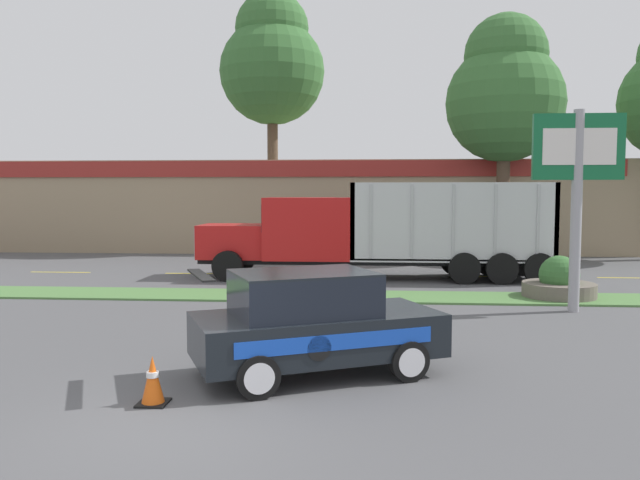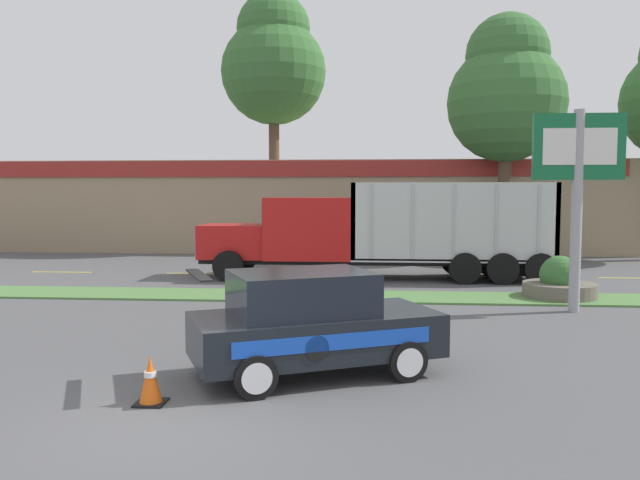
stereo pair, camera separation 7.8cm
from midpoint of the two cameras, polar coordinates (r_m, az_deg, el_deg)
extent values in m
plane|color=#515154|center=(8.92, -13.51, -16.13)|extent=(600.00, 600.00, 0.00)
cube|color=#517F42|center=(18.78, -3.72, -5.09)|extent=(120.00, 2.06, 0.06)
cube|color=yellow|center=(26.45, -22.71, -2.73)|extent=(2.40, 0.14, 0.01)
cube|color=yellow|center=(24.48, -11.36, -3.02)|extent=(2.40, 0.14, 0.01)
cube|color=yellow|center=(23.60, 1.38, -3.21)|extent=(2.40, 0.14, 0.01)
cube|color=yellow|center=(23.94, 14.42, -3.24)|extent=(2.40, 0.14, 0.01)
cube|color=yellow|center=(25.45, 26.49, -3.11)|extent=(2.40, 0.14, 0.01)
cube|color=black|center=(22.72, 4.62, -1.93)|extent=(12.52, 1.34, 0.18)
cube|color=red|center=(23.18, -7.92, -0.10)|extent=(2.44, 2.00, 1.22)
cube|color=#B7B7BC|center=(23.48, -10.90, -0.08)|extent=(0.06, 1.71, 1.03)
cube|color=red|center=(22.72, -1.13, 1.11)|extent=(3.08, 2.44, 2.21)
cube|color=black|center=(22.91, -5.01, 2.09)|extent=(0.04, 2.08, 1.00)
cylinder|color=silver|center=(21.80, 2.96, 2.93)|extent=(0.14, 0.14, 1.49)
cube|color=silver|center=(22.88, 11.55, -1.58)|extent=(7.01, 2.44, 0.12)
cube|color=silver|center=(22.61, 2.96, 1.83)|extent=(0.16, 2.44, 2.68)
cube|color=silver|center=(23.47, 19.92, 1.67)|extent=(0.16, 2.44, 2.68)
cube|color=silver|center=(21.66, 11.98, 1.63)|extent=(7.01, 0.16, 2.68)
cube|color=silver|center=(23.92, 11.25, 1.89)|extent=(7.01, 0.16, 2.68)
cube|color=#B2B2B7|center=(21.37, 4.54, 1.68)|extent=(0.10, 0.04, 2.54)
cube|color=#B2B2B7|center=(21.42, 8.29, 1.65)|extent=(0.10, 0.04, 2.54)
cube|color=#B2B2B7|center=(21.56, 12.01, 1.62)|extent=(0.10, 0.04, 2.54)
cube|color=#B2B2B7|center=(21.79, 15.67, 1.58)|extent=(0.10, 0.04, 2.54)
cube|color=#B2B2B7|center=(22.11, 19.23, 1.54)|extent=(0.10, 0.04, 2.54)
cylinder|color=black|center=(22.09, -8.56, -2.38)|extent=(1.08, 0.30, 1.08)
cylinder|color=black|center=(24.42, -7.31, -1.73)|extent=(1.08, 0.30, 1.08)
cylinder|color=black|center=(22.30, 19.36, -2.51)|extent=(1.08, 0.30, 1.08)
cylinder|color=black|center=(24.61, 17.91, -1.86)|extent=(1.08, 0.30, 1.08)
cylinder|color=black|center=(22.01, 16.19, -2.53)|extent=(1.08, 0.30, 1.08)
cylinder|color=black|center=(24.35, 15.03, -1.86)|extent=(1.08, 0.30, 1.08)
cylinder|color=black|center=(21.78, 12.95, -2.54)|extent=(1.08, 0.30, 1.08)
cylinder|color=black|center=(24.15, 12.10, -1.86)|extent=(1.08, 0.30, 1.08)
cube|color=black|center=(10.73, -0.47, -8.59)|extent=(4.53, 3.42, 0.72)
cube|color=black|center=(10.52, -1.74, -4.96)|extent=(2.75, 2.44, 0.68)
cube|color=black|center=(10.47, -1.75, -3.02)|extent=(2.75, 2.44, 0.04)
cube|color=black|center=(10.05, -11.07, -3.17)|extent=(0.81, 1.44, 0.03)
cube|color=blue|center=(9.85, 1.42, -9.33)|extent=(3.01, 1.38, 0.25)
cylinder|color=black|center=(9.76, -0.29, -9.89)|extent=(0.36, 0.17, 0.40)
cylinder|color=black|center=(10.53, 7.91, -10.91)|extent=(0.70, 0.46, 0.68)
cylinder|color=silver|center=(10.44, 8.19, -11.04)|extent=(0.44, 0.21, 0.48)
cylinder|color=black|center=(12.09, 3.86, -8.88)|extent=(0.70, 0.46, 0.68)
cylinder|color=silver|center=(12.18, 3.65, -8.77)|extent=(0.44, 0.21, 0.48)
cylinder|color=black|center=(9.63, -5.96, -12.34)|extent=(0.70, 0.46, 0.68)
cylinder|color=silver|center=(9.53, -5.79, -12.52)|extent=(0.44, 0.21, 0.48)
cylinder|color=black|center=(11.32, -8.23, -9.83)|extent=(0.70, 0.46, 0.68)
cylinder|color=silver|center=(11.42, -8.35, -9.71)|extent=(0.44, 0.21, 0.48)
cylinder|color=#9E9EA3|center=(17.43, 22.27, 2.41)|extent=(0.28, 0.28, 5.23)
cube|color=#146638|center=(17.47, 22.42, 7.89)|extent=(2.30, 0.16, 1.69)
cube|color=white|center=(17.38, 22.52, 7.90)|extent=(1.84, 0.02, 0.93)
cylinder|color=#6B6056|center=(19.66, 20.89, -4.35)|extent=(2.10, 2.10, 0.46)
sphere|color=#386B33|center=(19.60, 20.93, -3.01)|extent=(1.15, 1.15, 1.15)
cube|color=black|center=(9.80, -15.24, -14.17)|extent=(0.43, 0.43, 0.03)
cone|color=#EA5B14|center=(9.69, -15.28, -12.15)|extent=(0.33, 0.33, 0.69)
cylinder|color=white|center=(9.67, -15.29, -11.76)|extent=(0.18, 0.18, 0.08)
cube|color=#9E896B|center=(37.30, -2.69, 3.21)|extent=(35.59, 12.00, 4.75)
cube|color=maroon|center=(31.32, -4.06, 6.52)|extent=(33.81, 0.10, 0.80)
cylinder|color=brown|center=(33.78, -4.40, 5.83)|extent=(0.56, 0.56, 7.99)
sphere|color=#386B33|center=(34.38, -4.46, 15.08)|extent=(5.57, 5.57, 5.57)
sphere|color=#386B33|center=(34.86, -4.48, 18.67)|extent=(3.90, 3.90, 3.90)
cylinder|color=brown|center=(30.59, 16.29, 3.75)|extent=(0.61, 0.61, 5.76)
sphere|color=#386B33|center=(30.87, 16.47, 11.91)|extent=(5.46, 5.46, 5.46)
sphere|color=#386B33|center=(31.24, 16.56, 15.88)|extent=(3.82, 3.82, 3.82)
camera|label=1|loc=(0.04, -90.13, -0.01)|focal=35.00mm
camera|label=2|loc=(0.04, 89.87, 0.01)|focal=35.00mm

